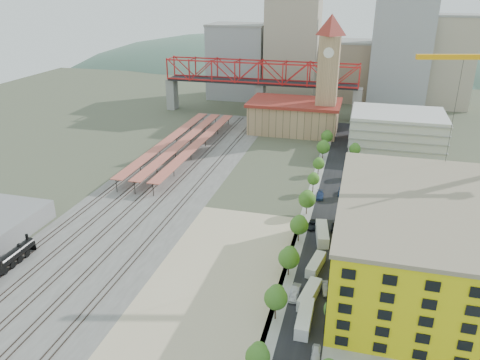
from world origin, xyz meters
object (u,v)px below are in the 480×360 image
(locomotive, at_px, (4,263))
(car_0, at_px, (294,296))
(site_trailer_b, at_px, (309,295))
(construction_building, at_px, (447,245))
(site_trailer_c, at_px, (316,265))
(clock_tower, at_px, (329,65))
(site_trailer_d, at_px, (322,234))
(site_trailer_a, at_px, (304,318))

(locomotive, xyz_separation_m, car_0, (63.00, 6.35, -1.26))
(site_trailer_b, distance_m, car_0, 3.10)
(construction_building, distance_m, site_trailer_c, 27.30)
(clock_tower, height_order, site_trailer_d, clock_tower)
(locomotive, height_order, site_trailer_b, locomotive)
(construction_building, bearing_deg, car_0, -155.70)
(construction_building, height_order, site_trailer_b, construction_building)
(locomotive, bearing_deg, site_trailer_b, 5.94)
(site_trailer_b, xyz_separation_m, site_trailer_c, (0.00, 11.30, -0.08))
(construction_building, xyz_separation_m, car_0, (-29.00, -13.09, -8.72))
(site_trailer_a, distance_m, car_0, 7.62)
(construction_building, bearing_deg, locomotive, -168.07)
(locomotive, relative_size, site_trailer_c, 2.41)
(site_trailer_c, relative_size, car_0, 2.14)
(clock_tower, relative_size, site_trailer_a, 5.37)
(site_trailer_b, xyz_separation_m, site_trailer_d, (0.00, 25.13, 0.16))
(construction_building, xyz_separation_m, site_trailer_b, (-26.00, -12.58, -8.14))
(site_trailer_d, bearing_deg, construction_building, -34.70)
(clock_tower, relative_size, site_trailer_b, 5.61)
(site_trailer_c, height_order, car_0, site_trailer_c)
(construction_building, bearing_deg, site_trailer_d, 154.23)
(site_trailer_d, height_order, car_0, site_trailer_d)
(locomotive, height_order, site_trailer_d, locomotive)
(site_trailer_b, bearing_deg, construction_building, 35.93)
(site_trailer_c, bearing_deg, clock_tower, 104.67)
(site_trailer_a, relative_size, site_trailer_b, 1.04)
(locomotive, xyz_separation_m, site_trailer_d, (66.00, 31.99, -0.52))
(clock_tower, height_order, site_trailer_c, clock_tower)
(site_trailer_b, bearing_deg, car_0, -160.13)
(construction_building, xyz_separation_m, locomotive, (-92.00, -19.44, -7.46))
(site_trailer_d, bearing_deg, site_trailer_c, -98.92)
(clock_tower, distance_m, site_trailer_c, 105.25)
(locomotive, xyz_separation_m, site_trailer_b, (66.00, 6.86, -0.68))
(locomotive, distance_m, site_trailer_a, 66.01)
(construction_building, bearing_deg, site_trailer_a, -142.33)
(site_trailer_a, xyz_separation_m, site_trailer_d, (0.00, 32.63, 0.10))
(construction_building, relative_size, car_0, 12.47)
(construction_building, distance_m, site_trailer_b, 30.01)
(clock_tower, xyz_separation_m, site_trailer_d, (8.00, -87.44, -27.27))
(clock_tower, distance_m, site_trailer_b, 116.14)
(clock_tower, distance_m, site_trailer_d, 91.94)
(site_trailer_d, xyz_separation_m, car_0, (-3.00, -25.65, -0.74))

